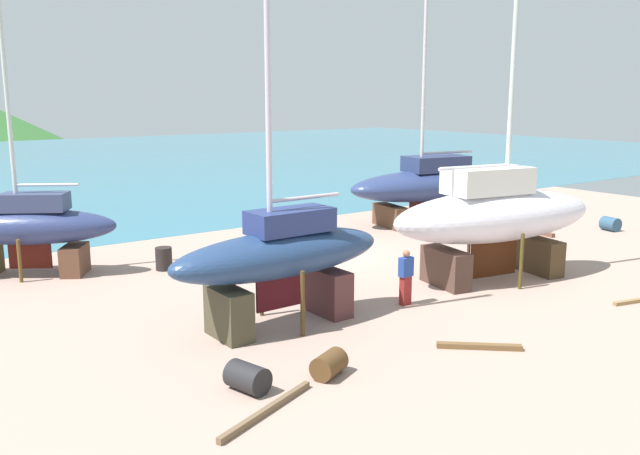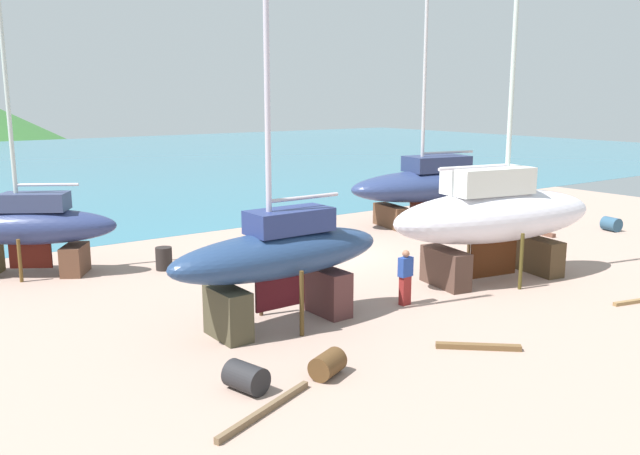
{
  "view_description": "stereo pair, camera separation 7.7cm",
  "coord_description": "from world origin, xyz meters",
  "px_view_note": "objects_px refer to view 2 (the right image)",
  "views": [
    {
      "loc": [
        -15.27,
        -20.65,
        6.21
      ],
      "look_at": [
        -1.41,
        -1.56,
        1.51
      ],
      "focal_mm": 37.32,
      "sensor_mm": 36.0,
      "label": 1
    },
    {
      "loc": [
        -15.21,
        -20.7,
        6.21
      ],
      "look_at": [
        -1.41,
        -1.56,
        1.51
      ],
      "focal_mm": 37.32,
      "sensor_mm": 36.0,
      "label": 2
    }
  ],
  "objects_px": {
    "sailboat_far_slipway": "(29,228)",
    "barrel_rust_far": "(328,364)",
    "worker": "(405,277)",
    "barrel_rust_mid": "(246,377)",
    "sailboat_small_center": "(429,185)",
    "sailboat_mid_port": "(495,216)",
    "sailboat_large_starboard": "(281,256)",
    "barrel_tipped_left": "(611,224)",
    "barrel_rust_near": "(164,258)"
  },
  "relations": [
    {
      "from": "worker",
      "to": "barrel_rust_far",
      "type": "height_order",
      "value": "worker"
    },
    {
      "from": "sailboat_small_center",
      "to": "barrel_rust_mid",
      "type": "xyz_separation_m",
      "value": [
        -16.71,
        -11.34,
        -1.61
      ]
    },
    {
      "from": "sailboat_small_center",
      "to": "sailboat_mid_port",
      "type": "distance_m",
      "value": 10.19
    },
    {
      "from": "sailboat_far_slipway",
      "to": "barrel_rust_far",
      "type": "relative_size",
      "value": 11.72
    },
    {
      "from": "barrel_rust_mid",
      "to": "worker",
      "type": "bearing_deg",
      "value": 19.5
    },
    {
      "from": "sailboat_small_center",
      "to": "barrel_rust_near",
      "type": "xyz_separation_m",
      "value": [
        -14.13,
        -0.79,
        -1.5
      ]
    },
    {
      "from": "sailboat_large_starboard",
      "to": "sailboat_mid_port",
      "type": "height_order",
      "value": "sailboat_mid_port"
    },
    {
      "from": "worker",
      "to": "barrel_rust_mid",
      "type": "bearing_deg",
      "value": -74.9
    },
    {
      "from": "sailboat_large_starboard",
      "to": "barrel_tipped_left",
      "type": "xyz_separation_m",
      "value": [
        19.43,
        1.93,
        -1.62
      ]
    },
    {
      "from": "sailboat_mid_port",
      "to": "barrel_rust_mid",
      "type": "distance_m",
      "value": 11.71
    },
    {
      "from": "barrel_tipped_left",
      "to": "barrel_rust_mid",
      "type": "bearing_deg",
      "value": -167.34
    },
    {
      "from": "sailboat_far_slipway",
      "to": "sailboat_mid_port",
      "type": "bearing_deg",
      "value": 174.33
    },
    {
      "from": "sailboat_large_starboard",
      "to": "sailboat_mid_port",
      "type": "xyz_separation_m",
      "value": [
        8.37,
        -0.31,
        0.28
      ]
    },
    {
      "from": "barrel_rust_near",
      "to": "sailboat_small_center",
      "type": "bearing_deg",
      "value": 3.22
    },
    {
      "from": "sailboat_large_starboard",
      "to": "barrel_rust_far",
      "type": "relative_size",
      "value": 13.93
    },
    {
      "from": "sailboat_mid_port",
      "to": "barrel_tipped_left",
      "type": "xyz_separation_m",
      "value": [
        11.06,
        2.24,
        -1.89
      ]
    },
    {
      "from": "sailboat_mid_port",
      "to": "barrel_rust_near",
      "type": "bearing_deg",
      "value": 148.26
    },
    {
      "from": "worker",
      "to": "barrel_rust_mid",
      "type": "distance_m",
      "value": 7.29
    },
    {
      "from": "sailboat_small_center",
      "to": "barrel_rust_far",
      "type": "height_order",
      "value": "sailboat_small_center"
    },
    {
      "from": "sailboat_mid_port",
      "to": "barrel_rust_near",
      "type": "distance_m",
      "value": 11.77
    },
    {
      "from": "worker",
      "to": "sailboat_small_center",
      "type": "bearing_deg",
      "value": 127.72
    },
    {
      "from": "worker",
      "to": "barrel_rust_far",
      "type": "distance_m",
      "value": 5.77
    },
    {
      "from": "sailboat_far_slipway",
      "to": "sailboat_mid_port",
      "type": "relative_size",
      "value": 0.74
    },
    {
      "from": "sailboat_small_center",
      "to": "barrel_rust_far",
      "type": "bearing_deg",
      "value": 48.73
    },
    {
      "from": "barrel_rust_mid",
      "to": "sailboat_mid_port",
      "type": "bearing_deg",
      "value": 13.84
    },
    {
      "from": "sailboat_small_center",
      "to": "sailboat_mid_port",
      "type": "bearing_deg",
      "value": 67.74
    },
    {
      "from": "sailboat_large_starboard",
      "to": "sailboat_far_slipway",
      "type": "height_order",
      "value": "sailboat_large_starboard"
    },
    {
      "from": "sailboat_large_starboard",
      "to": "worker",
      "type": "xyz_separation_m",
      "value": [
        3.99,
        -0.65,
        -1.06
      ]
    },
    {
      "from": "sailboat_mid_port",
      "to": "sailboat_far_slipway",
      "type": "bearing_deg",
      "value": 152.34
    },
    {
      "from": "sailboat_far_slipway",
      "to": "worker",
      "type": "bearing_deg",
      "value": 161.35
    },
    {
      "from": "worker",
      "to": "sailboat_far_slipway",
      "type": "bearing_deg",
      "value": -145.33
    },
    {
      "from": "sailboat_small_center",
      "to": "worker",
      "type": "height_order",
      "value": "sailboat_small_center"
    },
    {
      "from": "worker",
      "to": "barrel_rust_mid",
      "type": "relative_size",
      "value": 1.88
    },
    {
      "from": "sailboat_far_slipway",
      "to": "barrel_rust_far",
      "type": "xyz_separation_m",
      "value": [
        3.31,
        -13.06,
        -1.41
      ]
    },
    {
      "from": "barrel_tipped_left",
      "to": "barrel_rust_far",
      "type": "bearing_deg",
      "value": -165.13
    },
    {
      "from": "barrel_tipped_left",
      "to": "sailboat_small_center",
      "type": "bearing_deg",
      "value": 131.29
    },
    {
      "from": "sailboat_large_starboard",
      "to": "worker",
      "type": "height_order",
      "value": "sailboat_large_starboard"
    },
    {
      "from": "barrel_rust_near",
      "to": "barrel_tipped_left",
      "type": "height_order",
      "value": "barrel_rust_near"
    },
    {
      "from": "barrel_rust_mid",
      "to": "barrel_tipped_left",
      "type": "relative_size",
      "value": 1.16
    },
    {
      "from": "sailboat_far_slipway",
      "to": "barrel_rust_far",
      "type": "bearing_deg",
      "value": 136.49
    },
    {
      "from": "sailboat_large_starboard",
      "to": "barrel_rust_mid",
      "type": "relative_size",
      "value": 12.79
    },
    {
      "from": "sailboat_far_slipway",
      "to": "sailboat_small_center",
      "type": "bearing_deg",
      "value": -151.82
    },
    {
      "from": "sailboat_far_slipway",
      "to": "barrel_rust_far",
      "type": "distance_m",
      "value": 13.55
    },
    {
      "from": "sailboat_small_center",
      "to": "barrel_tipped_left",
      "type": "bearing_deg",
      "value": 141.65
    },
    {
      "from": "sailboat_far_slipway",
      "to": "sailboat_mid_port",
      "type": "height_order",
      "value": "sailboat_mid_port"
    },
    {
      "from": "sailboat_large_starboard",
      "to": "sailboat_small_center",
      "type": "height_order",
      "value": "sailboat_small_center"
    },
    {
      "from": "sailboat_mid_port",
      "to": "worker",
      "type": "relative_size",
      "value": 7.71
    },
    {
      "from": "barrel_rust_near",
      "to": "barrel_rust_far",
      "type": "xyz_separation_m",
      "value": [
        -0.73,
        -10.97,
        -0.13
      ]
    },
    {
      "from": "sailboat_large_starboard",
      "to": "barrel_rust_mid",
      "type": "height_order",
      "value": "sailboat_large_starboard"
    },
    {
      "from": "sailboat_small_center",
      "to": "worker",
      "type": "bearing_deg",
      "value": 52.48
    }
  ]
}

